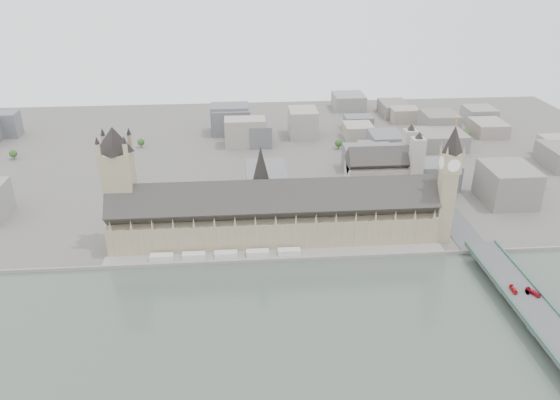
{
  "coord_description": "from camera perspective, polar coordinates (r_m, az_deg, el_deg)",
  "views": [
    {
      "loc": [
        -27.13,
        -377.51,
        227.04
      ],
      "look_at": [
        5.71,
        30.22,
        31.79
      ],
      "focal_mm": 35.0,
      "sensor_mm": 36.0,
      "label": 1
    }
  ],
  "objects": [
    {
      "name": "bridge_parapets",
      "position": [
        377.88,
        27.26,
        -12.71
      ],
      "size": [
        25.0,
        235.0,
        1.15
      ],
      "primitive_type": null,
      "color": "#315948",
      "rests_on": "westminster_bridge"
    },
    {
      "name": "westminster_abbey",
      "position": [
        532.08,
        10.81,
        2.74
      ],
      "size": [
        68.0,
        36.0,
        64.0
      ],
      "color": "#A4A193",
      "rests_on": "ground"
    },
    {
      "name": "westminster_bridge",
      "position": [
        411.24,
        24.05,
        -9.69
      ],
      "size": [
        25.0,
        325.0,
        10.25
      ],
      "primitive_type": "cube",
      "color": "#474749",
      "rests_on": "ground"
    },
    {
      "name": "park_trees",
      "position": [
        489.8,
        -2.11,
        -1.13
      ],
      "size": [
        110.0,
        30.0,
        15.0
      ],
      "primitive_type": null,
      "color": "#234B1B",
      "rests_on": "ground"
    },
    {
      "name": "red_bus_south",
      "position": [
        411.52,
        24.93,
        -8.73
      ],
      "size": [
        6.74,
        10.99,
        3.03
      ],
      "primitive_type": "imported",
      "rotation": [
        0.0,
        0.0,
        0.42
      ],
      "color": "#AA1526",
      "rests_on": "westminster_bridge"
    },
    {
      "name": "car_silver",
      "position": [
        411.45,
        24.41,
        -8.76
      ],
      "size": [
        2.3,
        4.62,
        1.46
      ],
      "primitive_type": "imported",
      "rotation": [
        0.0,
        0.0,
        -0.18
      ],
      "color": "gray",
      "rests_on": "westminster_bridge"
    },
    {
      "name": "river_terrace",
      "position": [
        434.44,
        -0.35,
        -5.84
      ],
      "size": [
        270.0,
        15.0,
        2.0
      ],
      "primitive_type": "cube",
      "color": "gray",
      "rests_on": "ground"
    },
    {
      "name": "red_bus_north",
      "position": [
        409.52,
        23.2,
        -8.58
      ],
      "size": [
        3.1,
        9.72,
        2.66
      ],
      "primitive_type": "imported",
      "rotation": [
        0.0,
        0.0,
        -0.09
      ],
      "color": "red",
      "rests_on": "westminster_bridge"
    },
    {
      "name": "victoria_tower",
      "position": [
        448.72,
        -16.45,
        1.9
      ],
      "size": [
        30.0,
        30.0,
        100.0
      ],
      "color": "gray",
      "rests_on": "ground"
    },
    {
      "name": "terrace_tents",
      "position": [
        432.65,
        -5.68,
        -5.66
      ],
      "size": [
        118.0,
        7.0,
        4.0
      ],
      "color": "silver",
      "rests_on": "river_terrace"
    },
    {
      "name": "ground",
      "position": [
        441.35,
        -0.43,
        -5.44
      ],
      "size": [
        900.0,
        900.0,
        0.0
      ],
      "primitive_type": "plane",
      "color": "#595651",
      "rests_on": "ground"
    },
    {
      "name": "embankment_wall",
      "position": [
        427.8,
        -0.28,
        -6.3
      ],
      "size": [
        600.0,
        1.5,
        3.0
      ],
      "primitive_type": "cube",
      "color": "gray",
      "rests_on": "ground"
    },
    {
      "name": "elizabeth_tower",
      "position": [
        452.14,
        17.21,
        2.38
      ],
      "size": [
        17.0,
        17.0,
        107.5
      ],
      "color": "gray",
      "rests_on": "ground"
    },
    {
      "name": "central_tower",
      "position": [
        437.85,
        -2.01,
        2.78
      ],
      "size": [
        13.0,
        13.0,
        48.0
      ],
      "color": "tan",
      "rests_on": "ground"
    },
    {
      "name": "palace_of_westminster",
      "position": [
        447.51,
        -0.62,
        -1.65
      ],
      "size": [
        265.0,
        40.73,
        55.44
      ],
      "color": "gray",
      "rests_on": "ground"
    },
    {
      "name": "city_skyline_inland",
      "position": [
        656.91,
        -2.02,
        7.04
      ],
      "size": [
        720.0,
        360.0,
        38.0
      ],
      "primitive_type": null,
      "color": "gray",
      "rests_on": "ground"
    }
  ]
}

